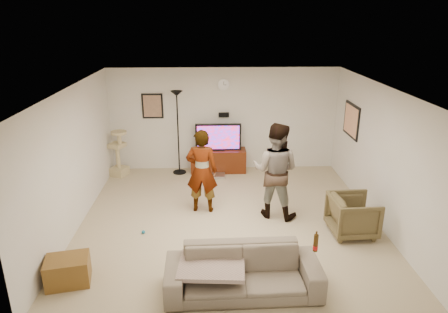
{
  "coord_description": "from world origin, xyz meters",
  "views": [
    {
      "loc": [
        -0.33,
        -6.81,
        3.69
      ],
      "look_at": [
        -0.08,
        0.2,
        1.2
      ],
      "focal_mm": 32.45,
      "sensor_mm": 36.0,
      "label": 1
    }
  ],
  "objects_px": {
    "armchair": "(353,215)",
    "side_table": "(68,271)",
    "beer_bottle": "(316,243)",
    "floor_lamp": "(178,133)",
    "sofa": "(243,272)",
    "tv": "(218,137)",
    "person_right": "(275,171)",
    "tv_stand": "(218,161)",
    "cat_tree": "(118,153)",
    "person_left": "(202,171)"
  },
  "relations": [
    {
      "from": "armchair",
      "to": "side_table",
      "type": "distance_m",
      "value": 4.71
    },
    {
      "from": "beer_bottle",
      "to": "armchair",
      "type": "relative_size",
      "value": 0.32
    },
    {
      "from": "floor_lamp",
      "to": "armchair",
      "type": "distance_m",
      "value": 4.48
    },
    {
      "from": "sofa",
      "to": "floor_lamp",
      "type": "bearing_deg",
      "value": 103.23
    },
    {
      "from": "beer_bottle",
      "to": "floor_lamp",
      "type": "bearing_deg",
      "value": 115.64
    },
    {
      "from": "side_table",
      "to": "tv",
      "type": "bearing_deg",
      "value": 62.35
    },
    {
      "from": "floor_lamp",
      "to": "armchair",
      "type": "relative_size",
      "value": 2.58
    },
    {
      "from": "person_right",
      "to": "sofa",
      "type": "relative_size",
      "value": 0.86
    },
    {
      "from": "tv_stand",
      "to": "cat_tree",
      "type": "xyz_separation_m",
      "value": [
        -2.39,
        -0.18,
        0.28
      ]
    },
    {
      "from": "tv_stand",
      "to": "person_left",
      "type": "bearing_deg",
      "value": -99.83
    },
    {
      "from": "cat_tree",
      "to": "person_right",
      "type": "height_order",
      "value": "person_right"
    },
    {
      "from": "tv",
      "to": "armchair",
      "type": "height_order",
      "value": "tv"
    },
    {
      "from": "floor_lamp",
      "to": "sofa",
      "type": "relative_size",
      "value": 0.94
    },
    {
      "from": "floor_lamp",
      "to": "beer_bottle",
      "type": "xyz_separation_m",
      "value": [
        2.17,
        -4.53,
        -0.26
      ]
    },
    {
      "from": "tv_stand",
      "to": "armchair",
      "type": "height_order",
      "value": "armchair"
    },
    {
      "from": "cat_tree",
      "to": "sofa",
      "type": "relative_size",
      "value": 0.52
    },
    {
      "from": "tv_stand",
      "to": "sofa",
      "type": "distance_m",
      "value": 4.6
    },
    {
      "from": "floor_lamp",
      "to": "side_table",
      "type": "distance_m",
      "value": 4.52
    },
    {
      "from": "tv_stand",
      "to": "beer_bottle",
      "type": "distance_m",
      "value": 4.77
    },
    {
      "from": "tv",
      "to": "sofa",
      "type": "distance_m",
      "value": 4.63
    },
    {
      "from": "person_right",
      "to": "sofa",
      "type": "bearing_deg",
      "value": 93.78
    },
    {
      "from": "tv",
      "to": "side_table",
      "type": "relative_size",
      "value": 1.83
    },
    {
      "from": "tv",
      "to": "sofa",
      "type": "xyz_separation_m",
      "value": [
        0.24,
        -4.59,
        -0.57
      ]
    },
    {
      "from": "person_left",
      "to": "sofa",
      "type": "distance_m",
      "value": 2.62
    },
    {
      "from": "tv_stand",
      "to": "floor_lamp",
      "type": "relative_size",
      "value": 0.66
    },
    {
      "from": "floor_lamp",
      "to": "sofa",
      "type": "xyz_separation_m",
      "value": [
        1.19,
        -4.53,
        -0.69
      ]
    },
    {
      "from": "armchair",
      "to": "sofa",
      "type": "bearing_deg",
      "value": 123.63
    },
    {
      "from": "tv",
      "to": "person_right",
      "type": "relative_size",
      "value": 0.6
    },
    {
      "from": "tv",
      "to": "cat_tree",
      "type": "height_order",
      "value": "tv"
    },
    {
      "from": "tv_stand",
      "to": "person_right",
      "type": "relative_size",
      "value": 0.73
    },
    {
      "from": "tv_stand",
      "to": "cat_tree",
      "type": "bearing_deg",
      "value": -175.68
    },
    {
      "from": "floor_lamp",
      "to": "cat_tree",
      "type": "distance_m",
      "value": 1.51
    },
    {
      "from": "floor_lamp",
      "to": "side_table",
      "type": "bearing_deg",
      "value": -107.08
    },
    {
      "from": "cat_tree",
      "to": "tv",
      "type": "bearing_deg",
      "value": 4.32
    },
    {
      "from": "tv",
      "to": "beer_bottle",
      "type": "xyz_separation_m",
      "value": [
        1.22,
        -4.59,
        -0.13
      ]
    },
    {
      "from": "side_table",
      "to": "person_right",
      "type": "bearing_deg",
      "value": 31.17
    },
    {
      "from": "tv_stand",
      "to": "person_left",
      "type": "distance_m",
      "value": 2.19
    },
    {
      "from": "tv",
      "to": "sofa",
      "type": "relative_size",
      "value": 0.51
    },
    {
      "from": "person_left",
      "to": "armchair",
      "type": "relative_size",
      "value": 2.13
    },
    {
      "from": "floor_lamp",
      "to": "beer_bottle",
      "type": "relative_size",
      "value": 8.04
    },
    {
      "from": "side_table",
      "to": "cat_tree",
      "type": "bearing_deg",
      "value": 91.8
    },
    {
      "from": "person_left",
      "to": "side_table",
      "type": "height_order",
      "value": "person_left"
    },
    {
      "from": "person_right",
      "to": "side_table",
      "type": "distance_m",
      "value": 3.89
    },
    {
      "from": "person_left",
      "to": "side_table",
      "type": "bearing_deg",
      "value": 55.26
    },
    {
      "from": "person_right",
      "to": "side_table",
      "type": "relative_size",
      "value": 3.06
    },
    {
      "from": "side_table",
      "to": "beer_bottle",
      "type": "bearing_deg",
      "value": -4.54
    },
    {
      "from": "sofa",
      "to": "beer_bottle",
      "type": "bearing_deg",
      "value": -1.49
    },
    {
      "from": "tv",
      "to": "cat_tree",
      "type": "bearing_deg",
      "value": -175.68
    },
    {
      "from": "tv",
      "to": "side_table",
      "type": "height_order",
      "value": "tv"
    },
    {
      "from": "beer_bottle",
      "to": "armchair",
      "type": "height_order",
      "value": "beer_bottle"
    }
  ]
}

